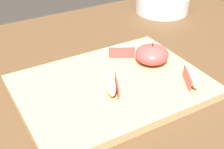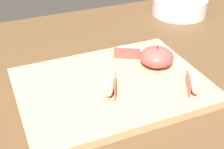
{
  "view_description": "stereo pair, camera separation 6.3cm",
  "coord_description": "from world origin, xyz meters",
  "px_view_note": "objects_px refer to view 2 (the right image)",
  "views": [
    {
      "loc": [
        -0.31,
        -0.51,
        1.15
      ],
      "look_at": [
        -0.04,
        -0.05,
        0.81
      ],
      "focal_mm": 50.52,
      "sensor_mm": 36.0,
      "label": 1
    },
    {
      "loc": [
        -0.25,
        -0.54,
        1.15
      ],
      "look_at": [
        -0.04,
        -0.05,
        0.81
      ],
      "focal_mm": 50.52,
      "sensor_mm": 36.0,
      "label": 2
    }
  ],
  "objects_px": {
    "apple_wedge_front": "(127,51)",
    "apple_wedge_left": "(194,83)",
    "cutting_board": "(112,86)",
    "apple_half_skin_up": "(157,57)",
    "apple_wedge_middle": "(110,85)",
    "ceramic_fruit_bowl": "(179,5)"
  },
  "relations": [
    {
      "from": "apple_wedge_front",
      "to": "apple_wedge_left",
      "type": "bearing_deg",
      "value": -69.95
    },
    {
      "from": "cutting_board",
      "to": "apple_wedge_front",
      "type": "bearing_deg",
      "value": 48.8
    },
    {
      "from": "apple_wedge_front",
      "to": "apple_half_skin_up",
      "type": "bearing_deg",
      "value": -54.57
    },
    {
      "from": "cutting_board",
      "to": "apple_half_skin_up",
      "type": "xyz_separation_m",
      "value": [
        0.12,
        0.03,
        0.03
      ]
    },
    {
      "from": "apple_half_skin_up",
      "to": "apple_wedge_middle",
      "type": "height_order",
      "value": "apple_half_skin_up"
    },
    {
      "from": "apple_wedge_left",
      "to": "ceramic_fruit_bowl",
      "type": "bearing_deg",
      "value": 60.07
    },
    {
      "from": "cutting_board",
      "to": "apple_wedge_left",
      "type": "distance_m",
      "value": 0.16
    },
    {
      "from": "cutting_board",
      "to": "apple_wedge_left",
      "type": "xyz_separation_m",
      "value": [
        0.14,
        -0.08,
        0.02
      ]
    },
    {
      "from": "cutting_board",
      "to": "apple_half_skin_up",
      "type": "relative_size",
      "value": 5.11
    },
    {
      "from": "cutting_board",
      "to": "apple_wedge_middle",
      "type": "relative_size",
      "value": 5.75
    },
    {
      "from": "ceramic_fruit_bowl",
      "to": "apple_wedge_front",
      "type": "bearing_deg",
      "value": -142.99
    },
    {
      "from": "cutting_board",
      "to": "apple_wedge_left",
      "type": "height_order",
      "value": "apple_wedge_left"
    },
    {
      "from": "ceramic_fruit_bowl",
      "to": "apple_wedge_left",
      "type": "bearing_deg",
      "value": -119.93
    },
    {
      "from": "cutting_board",
      "to": "apple_half_skin_up",
      "type": "bearing_deg",
      "value": 12.71
    },
    {
      "from": "apple_wedge_middle",
      "to": "ceramic_fruit_bowl",
      "type": "xyz_separation_m",
      "value": [
        0.38,
        0.33,
        -0.0
      ]
    },
    {
      "from": "cutting_board",
      "to": "ceramic_fruit_bowl",
      "type": "height_order",
      "value": "ceramic_fruit_bowl"
    },
    {
      "from": "apple_wedge_front",
      "to": "ceramic_fruit_bowl",
      "type": "distance_m",
      "value": 0.36
    },
    {
      "from": "cutting_board",
      "to": "apple_wedge_left",
      "type": "bearing_deg",
      "value": -31.31
    },
    {
      "from": "apple_half_skin_up",
      "to": "apple_wedge_left",
      "type": "relative_size",
      "value": 1.14
    },
    {
      "from": "apple_half_skin_up",
      "to": "apple_wedge_middle",
      "type": "xyz_separation_m",
      "value": [
        -0.13,
        -0.05,
        -0.01
      ]
    },
    {
      "from": "apple_wedge_front",
      "to": "apple_wedge_middle",
      "type": "bearing_deg",
      "value": -129.21
    },
    {
      "from": "apple_wedge_front",
      "to": "apple_wedge_left",
      "type": "relative_size",
      "value": 1.0
    }
  ]
}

